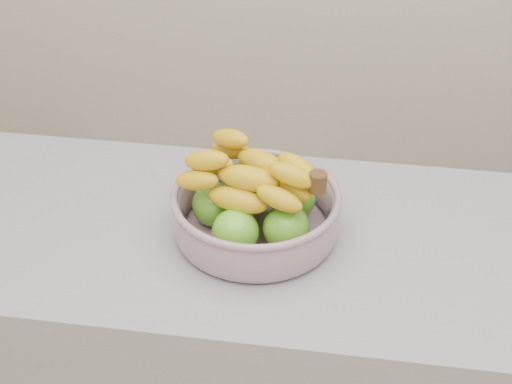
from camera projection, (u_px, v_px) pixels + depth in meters
fruit_bowl at (256, 208)px, 1.41m from camera, size 0.34×0.34×0.18m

